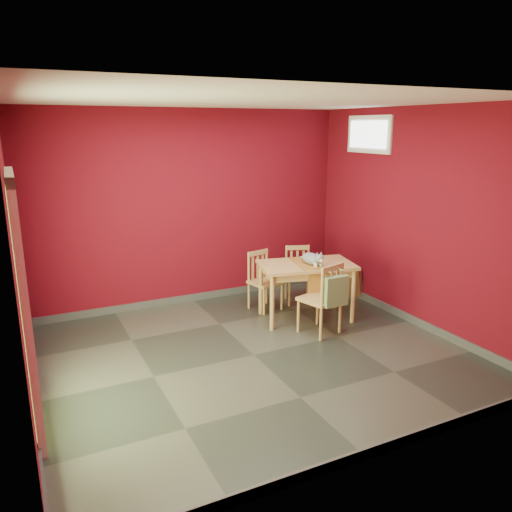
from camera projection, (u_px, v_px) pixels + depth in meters
name	position (u px, v px, depth m)	size (l,w,h in m)	color
ground	(254.00, 355.00, 5.52)	(4.50, 4.50, 0.00)	#2D342D
room_shell	(254.00, 351.00, 5.51)	(4.50, 4.50, 4.50)	#5E0916
doorway	(22.00, 300.00, 3.94)	(0.06, 1.01, 2.13)	#B7D838
window	(369.00, 134.00, 6.75)	(0.05, 0.90, 0.50)	white
outlet_plate	(290.00, 267.00, 7.86)	(0.08, 0.01, 0.12)	silver
dining_table	(306.00, 270.00, 6.43)	(1.32, 0.94, 0.75)	tan
table_runner	(311.00, 269.00, 6.33)	(0.44, 0.70, 0.32)	#956226
chair_far_left	(264.00, 280.00, 6.85)	(0.45, 0.45, 0.81)	tan
chair_far_right	(299.00, 274.00, 7.13)	(0.48, 0.48, 0.80)	tan
chair_near	(323.00, 298.00, 6.00)	(0.52, 0.52, 0.90)	tan
tote_bag	(336.00, 291.00, 5.79)	(0.30, 0.18, 0.43)	#6C8756
cat	(312.00, 257.00, 6.35)	(0.21, 0.41, 0.20)	slate
picture_frame	(350.00, 280.00, 7.44)	(0.20, 0.47, 0.46)	brown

